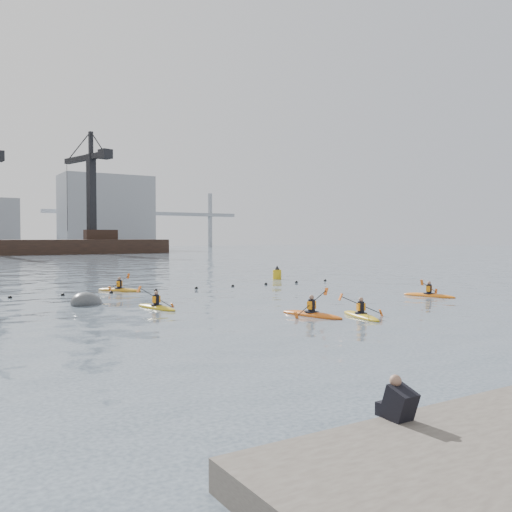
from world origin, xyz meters
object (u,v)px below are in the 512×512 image
object	(u,v)px
kayaker_5	(119,289)
mooring_buoy	(87,304)
kayaker_0	(312,314)
kayaker_4	(429,295)
kayaker_3	(156,307)
kayaker_1	(361,315)
nav_buoy	(277,274)

from	to	relation	value
kayaker_5	mooring_buoy	size ratio (longest dim) A/B	1.22
kayaker_0	kayaker_4	world-z (taller)	kayaker_0
kayaker_5	kayaker_4	bearing A→B (deg)	-79.80
kayaker_0	mooring_buoy	world-z (taller)	kayaker_0
kayaker_3	kayaker_1	bearing A→B (deg)	-61.17
kayaker_4	kayaker_5	world-z (taller)	kayaker_5
kayaker_0	kayaker_5	distance (m)	16.59
kayaker_4	kayaker_5	distance (m)	20.15
kayaker_4	kayaker_0	bearing A→B (deg)	-3.60
kayaker_0	nav_buoy	distance (m)	22.05
kayaker_5	mooring_buoy	world-z (taller)	kayaker_5
kayaker_4	nav_buoy	distance (m)	16.36
kayaker_0	mooring_buoy	bearing A→B (deg)	112.88
kayaker_1	kayaker_4	world-z (taller)	kayaker_1
kayaker_1	kayaker_3	world-z (taller)	kayaker_3
kayaker_3	mooring_buoy	xyz separation A→B (m)	(-2.52, 3.81, -0.10)
kayaker_0	nav_buoy	world-z (taller)	kayaker_0
kayaker_1	kayaker_0	bearing A→B (deg)	154.88
mooring_buoy	nav_buoy	world-z (taller)	nav_buoy
kayaker_1	kayaker_3	bearing A→B (deg)	146.60
kayaker_0	kayaker_1	size ratio (longest dim) A/B	1.08
kayaker_1	kayaker_3	size ratio (longest dim) A/B	1.00
kayaker_0	kayaker_3	xyz separation A→B (m)	(-5.12, 6.25, -0.01)
kayaker_3	nav_buoy	xyz separation A→B (m)	(16.08, 12.88, 0.31)
mooring_buoy	kayaker_5	bearing A→B (deg)	58.40
kayaker_3	nav_buoy	distance (m)	20.60
kayaker_0	kayaker_4	distance (m)	11.52
kayaker_5	nav_buoy	world-z (taller)	nav_buoy
kayaker_1	nav_buoy	bearing A→B (deg)	80.77
nav_buoy	kayaker_3	bearing A→B (deg)	-141.32
kayaker_4	mooring_buoy	world-z (taller)	kayaker_4
kayaker_4	nav_buoy	size ratio (longest dim) A/B	2.49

